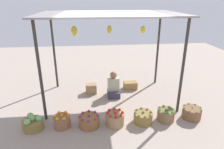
% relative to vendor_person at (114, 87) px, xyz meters
% --- Properties ---
extents(ground_plane, '(14.00, 14.00, 0.00)m').
position_rel_vendor_person_xyz_m(ground_plane, '(-0.11, -0.11, -0.30)').
color(ground_plane, '#A29184').
extents(market_stall_structure, '(3.69, 2.23, 2.45)m').
position_rel_vendor_person_xyz_m(market_stall_structure, '(-0.12, -0.10, 1.96)').
color(market_stall_structure, '#38332D').
rests_on(market_stall_structure, ground).
extents(vendor_person, '(0.36, 0.44, 0.78)m').
position_rel_vendor_person_xyz_m(vendor_person, '(0.00, 0.00, 0.00)').
color(vendor_person, '#393349').
rests_on(vendor_person, ground).
extents(basket_cabbages, '(0.47, 0.47, 0.35)m').
position_rel_vendor_person_xyz_m(basket_cabbages, '(-2.01, -1.45, -0.15)').
color(basket_cabbages, olive).
rests_on(basket_cabbages, ground).
extents(basket_oranges, '(0.39, 0.39, 0.34)m').
position_rel_vendor_person_xyz_m(basket_oranges, '(-1.36, -1.44, -0.15)').
color(basket_oranges, '#8E5E3F').
rests_on(basket_oranges, ground).
extents(basket_purple_onions, '(0.48, 0.48, 0.32)m').
position_rel_vendor_person_xyz_m(basket_purple_onions, '(-0.74, -1.48, -0.16)').
color(basket_purple_onions, brown).
rests_on(basket_purple_onions, ground).
extents(basket_red_tomatoes, '(0.44, 0.44, 0.36)m').
position_rel_vendor_person_xyz_m(basket_red_tomatoes, '(-0.13, -1.49, -0.14)').
color(basket_red_tomatoes, '#9B7B53').
rests_on(basket_red_tomatoes, ground).
extents(basket_potatoes, '(0.45, 0.45, 0.31)m').
position_rel_vendor_person_xyz_m(basket_potatoes, '(0.55, -1.46, -0.16)').
color(basket_potatoes, olive).
rests_on(basket_potatoes, ground).
extents(basket_green_apples, '(0.42, 0.42, 0.34)m').
position_rel_vendor_person_xyz_m(basket_green_apples, '(1.13, -1.43, -0.15)').
color(basket_green_apples, brown).
rests_on(basket_green_apples, ground).
extents(basket_green_chilies, '(0.46, 0.46, 0.31)m').
position_rel_vendor_person_xyz_m(basket_green_chilies, '(1.80, -1.40, -0.16)').
color(basket_green_chilies, brown).
rests_on(basket_green_chilies, ground).
extents(wooden_crate_near_vendor, '(0.44, 0.27, 0.24)m').
position_rel_vendor_person_xyz_m(wooden_crate_near_vendor, '(0.60, 0.43, -0.18)').
color(wooden_crate_near_vendor, olive).
rests_on(wooden_crate_near_vendor, ground).
extents(wooden_crate_stacked_rear, '(0.33, 0.25, 0.30)m').
position_rel_vendor_person_xyz_m(wooden_crate_stacked_rear, '(-0.68, 0.26, -0.15)').
color(wooden_crate_stacked_rear, '#997A50').
rests_on(wooden_crate_stacked_rear, ground).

